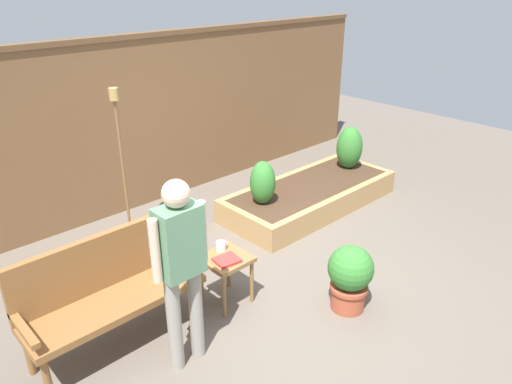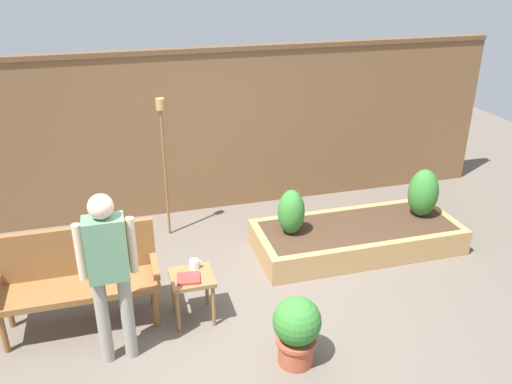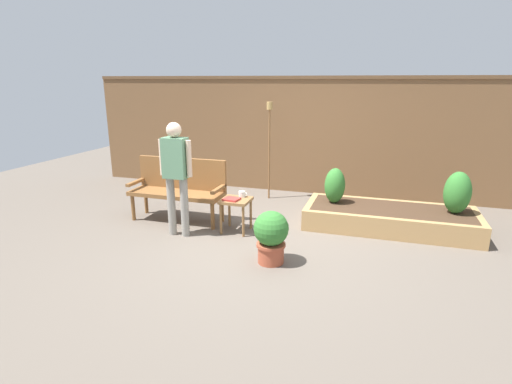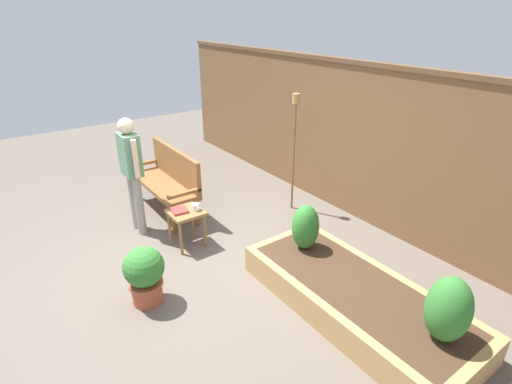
{
  "view_description": "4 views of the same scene",
  "coord_description": "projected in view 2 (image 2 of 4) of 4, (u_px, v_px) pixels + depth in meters",
  "views": [
    {
      "loc": [
        -2.73,
        -2.65,
        2.83
      ],
      "look_at": [
        0.44,
        0.73,
        0.69
      ],
      "focal_mm": 33.82,
      "sensor_mm": 36.0,
      "label": 1
    },
    {
      "loc": [
        -0.96,
        -3.97,
        3.24
      ],
      "look_at": [
        0.44,
        1.01,
        0.89
      ],
      "focal_mm": 37.43,
      "sensor_mm": 36.0,
      "label": 2
    },
    {
      "loc": [
        1.49,
        -4.83,
        2.09
      ],
      "look_at": [
        -0.17,
        0.42,
        0.55
      ],
      "focal_mm": 28.27,
      "sensor_mm": 36.0,
      "label": 3
    },
    {
      "loc": [
        3.61,
        -1.59,
        2.74
      ],
      "look_at": [
        -0.09,
        1.08,
        0.63
      ],
      "focal_mm": 27.61,
      "sensor_mm": 36.0,
      "label": 4
    }
  ],
  "objects": [
    {
      "name": "side_table",
      "position": [
        192.0,
        283.0,
        4.99
      ],
      "size": [
        0.4,
        0.4,
        0.48
      ],
      "color": "olive",
      "rests_on": "ground_plane"
    },
    {
      "name": "book_on_table",
      "position": [
        188.0,
        278.0,
        4.89
      ],
      "size": [
        0.23,
        0.21,
        0.03
      ],
      "primitive_type": "cube",
      "rotation": [
        0.0,
        0.0,
        -0.13
      ],
      "color": "#B2332D",
      "rests_on": "side_table"
    },
    {
      "name": "shrub_far_corner",
      "position": [
        423.0,
        193.0,
        6.37
      ],
      "size": [
        0.36,
        0.36,
        0.59
      ],
      "color": "brown",
      "rests_on": "raised_planter_bed"
    },
    {
      "name": "potted_boxwood",
      "position": [
        297.0,
        328.0,
        4.46
      ],
      "size": [
        0.41,
        0.41,
        0.63
      ],
      "color": "#A84C33",
      "rests_on": "ground_plane"
    },
    {
      "name": "shrub_near_bench",
      "position": [
        291.0,
        212.0,
        5.97
      ],
      "size": [
        0.3,
        0.3,
        0.53
      ],
      "color": "brown",
      "rests_on": "raised_planter_bed"
    },
    {
      "name": "fence_back",
      "position": [
        190.0,
        132.0,
        6.88
      ],
      "size": [
        8.4,
        0.14,
        2.16
      ],
      "color": "brown",
      "rests_on": "ground_plane"
    },
    {
      "name": "garden_bench",
      "position": [
        78.0,
        272.0,
        4.9
      ],
      "size": [
        1.44,
        0.48,
        0.94
      ],
      "color": "brown",
      "rests_on": "ground_plane"
    },
    {
      "name": "raised_planter_bed",
      "position": [
        357.0,
        237.0,
        6.3
      ],
      "size": [
        2.4,
        1.0,
        0.3
      ],
      "color": "#AD8451",
      "rests_on": "ground_plane"
    },
    {
      "name": "ground_plane",
      "position": [
        240.0,
        325.0,
        5.06
      ],
      "size": [
        14.0,
        14.0,
        0.0
      ],
      "primitive_type": "plane",
      "color": "#60564C"
    },
    {
      "name": "tiki_torch",
      "position": [
        163.0,
        144.0,
        6.2
      ],
      "size": [
        0.1,
        0.1,
        1.72
      ],
      "color": "brown",
      "rests_on": "ground_plane"
    },
    {
      "name": "cup_on_table",
      "position": [
        195.0,
        264.0,
        5.06
      ],
      "size": [
        0.13,
        0.09,
        0.08
      ],
      "color": "white",
      "rests_on": "side_table"
    },
    {
      "name": "person_by_bench",
      "position": [
        108.0,
        266.0,
        4.27
      ],
      "size": [
        0.47,
        0.2,
        1.56
      ],
      "color": "gray",
      "rests_on": "ground_plane"
    }
  ]
}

